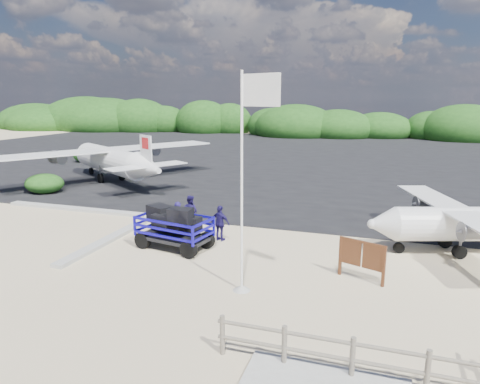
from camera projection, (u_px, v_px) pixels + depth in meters
The scene contains 12 objects.
ground at pixel (194, 264), 15.80m from camera, with size 160.00×160.00×0.00m, color beige.
asphalt_apron at pixel (314, 157), 43.63m from camera, with size 90.00×50.00×0.04m, color #B2B2B2, non-canonical shape.
lagoon at pixel (30, 229), 19.93m from camera, with size 9.00×7.00×0.40m, color #B2B2B2, non-canonical shape.
vegetation_band at pixel (338, 136), 66.82m from camera, with size 124.00×8.00×4.40m, color #B2B2B2, non-canonical shape.
fence at pixel (351, 379), 9.34m from camera, with size 6.40×2.00×1.10m, color #B2B2B2, non-canonical shape.
baggage_cart at pixel (175, 248), 17.42m from camera, with size 3.19×1.82×1.59m, color #130BAA, non-canonical shape.
flagpole at pixel (242, 290), 13.62m from camera, with size 1.36×0.56×6.78m, color white, non-canonical shape.
signboard at pixel (360, 280), 14.35m from camera, with size 1.73×0.16×1.42m, color brown, non-canonical shape.
crew_a at pixel (178, 221), 18.18m from camera, with size 0.63×0.41×1.72m, color #1C154E.
crew_b at pixel (190, 212), 19.78m from camera, with size 0.78×0.61×1.61m, color #1C154E.
crew_c at pixel (220, 223), 18.17m from camera, with size 0.91×0.38×1.55m, color #1C154E.
aircraft_small at pixel (238, 152), 47.42m from camera, with size 7.44×7.44×2.68m, color #B2B2B2, non-canonical shape.
Camera 1 is at (6.25, -13.58, 6.02)m, focal length 32.00 mm.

